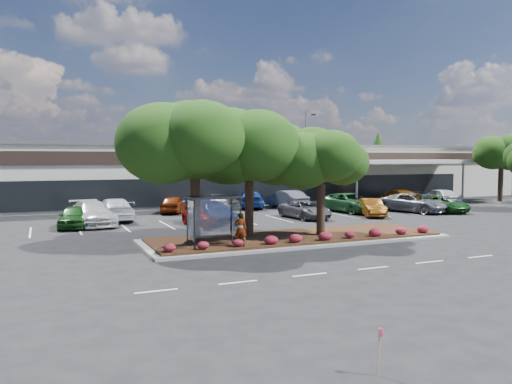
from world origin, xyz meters
name	(u,v)px	position (x,y,z in m)	size (l,w,h in m)	color
ground	(364,249)	(0.00, 0.00, 0.00)	(160.00, 160.00, 0.00)	black
retail_store	(190,172)	(0.06, 33.91, 3.15)	(80.40, 25.20, 6.25)	beige
landscape_island	(296,238)	(-2.00, 4.00, 0.12)	(18.00, 6.00, 0.26)	gray
lane_markings	(277,225)	(-0.14, 10.42, 0.01)	(33.12, 20.06, 0.01)	silver
shrub_row	(314,237)	(-2.00, 1.90, 0.51)	(17.00, 0.80, 0.50)	maroon
bus_shelter	(213,206)	(-7.50, 2.95, 2.31)	(2.75, 1.55, 2.59)	black
island_tree_west	(195,170)	(-8.00, 4.50, 4.21)	(7.20, 7.20, 7.89)	#18330C
island_tree_mid	(249,174)	(-4.50, 5.20, 3.92)	(6.60, 6.60, 7.32)	#18330C
island_tree_east	(321,180)	(-0.50, 3.70, 3.51)	(5.80, 5.80, 6.50)	#18330C
tree_east_far	(501,167)	(31.00, 18.00, 3.81)	(6.40, 6.40, 7.62)	#18330C
conifer_north_east	(378,160)	(34.00, 44.00, 4.50)	(3.96, 3.96, 9.00)	#18330C
person_waiting	(240,229)	(-6.34, 1.94, 1.15)	(0.65, 0.43, 1.78)	#594C47
light_pole	(306,161)	(12.01, 27.94, 4.40)	(1.43, 0.53, 9.93)	gray
survey_stake	(380,345)	(-8.91, -13.00, 0.69)	(0.08, 0.14, 1.08)	#9F7C53
car_0	(74,217)	(-13.75, 14.64, 0.77)	(1.81, 4.51, 1.54)	#154114
car_1	(92,213)	(-12.44, 15.37, 0.86)	(2.40, 5.90, 1.71)	#BDBDBD
car_2	(209,217)	(-4.95, 11.61, 0.69)	(2.27, 4.93, 1.37)	#9D0D05
car_3	(213,214)	(-4.55, 11.84, 0.86)	(2.42, 5.94, 1.72)	navy
car_4	(305,210)	(3.49, 12.86, 0.71)	(2.36, 5.11, 1.42)	#4F4E54
car_5	(349,203)	(9.38, 15.34, 0.85)	(2.81, 6.09, 1.69)	#22562B
car_6	(371,207)	(9.31, 12.03, 0.73)	(1.54, 4.43, 1.46)	#63340A
car_7	(414,203)	(14.57, 13.02, 0.84)	(2.79, 6.06, 1.68)	slate
car_8	(443,204)	(17.05, 12.10, 0.72)	(2.37, 5.15, 1.43)	#164618
car_9	(109,209)	(-10.69, 20.36, 0.67)	(1.58, 3.92, 1.34)	#A6AAB1
car_10	(114,210)	(-10.67, 17.54, 0.86)	(2.41, 5.93, 1.72)	silver
car_11	(174,204)	(-5.12, 20.95, 0.77)	(1.81, 4.51, 1.54)	#652208
car_12	(219,202)	(-0.49, 22.23, 0.69)	(1.47, 4.21, 1.39)	silver
car_13	(250,199)	(2.68, 22.19, 0.84)	(2.34, 5.76, 1.67)	navy
car_14	(287,199)	(5.77, 20.57, 0.86)	(1.82, 5.22, 1.72)	#505256
car_16	(398,197)	(17.50, 18.74, 0.81)	(2.28, 5.60, 1.63)	#7C3E08
car_17	(439,196)	(21.83, 17.61, 0.85)	(2.01, 5.00, 1.70)	silver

